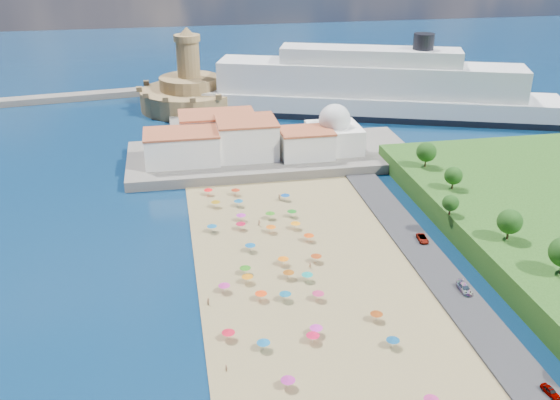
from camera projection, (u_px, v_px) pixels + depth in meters
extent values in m
plane|color=#071938|center=(283.00, 283.00, 132.39)|extent=(700.00, 700.00, 0.00)
cube|color=#59544C|center=(271.00, 156.00, 198.79)|extent=(90.00, 36.00, 3.00)
cube|color=#59544C|center=(195.00, 128.00, 226.61)|extent=(18.00, 70.00, 2.40)
cube|color=silver|center=(182.00, 148.00, 188.09)|extent=(22.00, 14.00, 9.00)
cube|color=silver|center=(247.00, 139.00, 192.78)|extent=(18.00, 16.00, 11.00)
cube|color=silver|center=(306.00, 144.00, 192.81)|extent=(16.00, 12.00, 8.00)
cube|color=silver|center=(217.00, 130.00, 202.41)|extent=(24.00, 14.00, 10.00)
cube|color=silver|center=(334.00, 138.00, 198.04)|extent=(16.00, 16.00, 8.00)
sphere|color=silver|center=(335.00, 120.00, 195.56)|extent=(10.00, 10.00, 10.00)
cylinder|color=silver|center=(335.00, 108.00, 193.99)|extent=(1.20, 1.20, 1.60)
cylinder|color=#9A7C4D|center=(191.00, 99.00, 252.32)|extent=(40.00, 40.00, 8.00)
cylinder|color=#9A7C4D|center=(190.00, 83.00, 249.63)|extent=(24.00, 24.00, 5.00)
cylinder|color=#9A7C4D|center=(188.00, 59.00, 245.71)|extent=(9.00, 9.00, 14.00)
cylinder|color=#9A7C4D|center=(187.00, 38.00, 242.32)|extent=(10.40, 10.40, 2.40)
cone|color=#9A7C4D|center=(186.00, 31.00, 241.20)|extent=(6.00, 6.00, 3.00)
cube|color=black|center=(367.00, 112.00, 245.02)|extent=(145.24, 68.09, 2.35)
cube|color=silver|center=(367.00, 104.00, 243.71)|extent=(144.17, 67.38, 8.71)
cube|color=silver|center=(369.00, 78.00, 239.51)|extent=(115.46, 54.27, 11.61)
cube|color=silver|center=(370.00, 56.00, 235.91)|extent=(68.45, 34.86, 5.81)
cylinder|color=black|center=(424.00, 41.00, 230.90)|extent=(7.74, 7.74, 5.81)
cylinder|color=gray|center=(270.00, 216.00, 159.69)|extent=(0.07, 0.07, 2.00)
cone|color=#2D8317|center=(270.00, 212.00, 159.32)|extent=(2.50, 2.50, 0.60)
cylinder|color=gray|center=(224.00, 288.00, 128.44)|extent=(0.07, 0.07, 2.00)
cone|color=#B72782|center=(224.00, 284.00, 128.07)|extent=(2.50, 2.50, 0.60)
cylinder|color=gray|center=(393.00, 343.00, 111.89)|extent=(0.07, 0.07, 2.00)
cone|color=navy|center=(393.00, 339.00, 111.52)|extent=(2.50, 2.50, 0.60)
cylinder|color=gray|center=(236.00, 192.00, 173.30)|extent=(0.07, 0.07, 2.00)
cone|color=#9D260E|center=(235.00, 189.00, 172.93)|extent=(2.50, 2.50, 0.60)
cylinder|color=gray|center=(295.00, 226.00, 154.46)|extent=(0.07, 0.07, 2.00)
cone|color=orange|center=(295.00, 222.00, 154.09)|extent=(2.50, 2.50, 0.60)
cylinder|color=gray|center=(316.00, 258.00, 139.58)|extent=(0.07, 0.07, 2.00)
cone|color=#99340D|center=(316.00, 255.00, 139.21)|extent=(2.50, 2.50, 0.60)
cylinder|color=gray|center=(216.00, 204.00, 166.03)|extent=(0.07, 0.07, 2.00)
cone|color=#976D0D|center=(216.00, 201.00, 165.65)|extent=(2.50, 2.50, 0.60)
cylinder|color=gray|center=(307.00, 277.00, 132.35)|extent=(0.07, 0.07, 2.00)
cone|color=#0F8F85|center=(307.00, 273.00, 131.97)|extent=(2.50, 2.50, 0.60)
cylinder|color=gray|center=(309.00, 238.00, 148.64)|extent=(0.07, 0.07, 2.00)
cone|color=#DE4409|center=(309.00, 234.00, 148.27)|extent=(2.50, 2.50, 0.60)
cylinder|color=gray|center=(261.00, 296.00, 125.71)|extent=(0.07, 0.07, 2.00)
cone|color=#FF3E0B|center=(261.00, 292.00, 125.34)|extent=(2.50, 2.50, 0.60)
cylinder|color=gray|center=(289.00, 275.00, 133.16)|extent=(0.07, 0.07, 2.00)
cone|color=#8D460C|center=(289.00, 271.00, 132.79)|extent=(2.50, 2.50, 0.60)
cylinder|color=gray|center=(283.00, 261.00, 138.45)|extent=(0.07, 0.07, 2.00)
cone|color=orange|center=(283.00, 258.00, 138.08)|extent=(2.50, 2.50, 0.60)
cylinder|color=gray|center=(271.00, 229.00, 152.72)|extent=(0.07, 0.07, 2.00)
cone|color=#DF5B0C|center=(271.00, 226.00, 152.35)|extent=(2.50, 2.50, 0.60)
cylinder|color=gray|center=(239.00, 203.00, 166.64)|extent=(0.07, 0.07, 2.00)
cone|color=#0E5688|center=(238.00, 200.00, 166.26)|extent=(2.50, 2.50, 0.60)
cylinder|color=gray|center=(241.00, 217.00, 158.68)|extent=(0.07, 0.07, 2.00)
cone|color=#B727A6|center=(241.00, 214.00, 158.31)|extent=(2.50, 2.50, 0.60)
cone|color=#B62770|center=(432.00, 398.00, 97.76)|extent=(2.50, 2.50, 0.60)
cylinder|color=gray|center=(292.00, 213.00, 160.79)|extent=(0.07, 0.07, 2.00)
cone|color=#147318|center=(292.00, 210.00, 160.42)|extent=(2.50, 2.50, 0.60)
cylinder|color=gray|center=(318.00, 296.00, 125.74)|extent=(0.07, 0.07, 2.00)
cone|color=#B62756|center=(318.00, 292.00, 125.37)|extent=(2.50, 2.50, 0.60)
cylinder|color=gray|center=(376.00, 317.00, 119.26)|extent=(0.07, 0.07, 2.00)
cone|color=#8D370C|center=(377.00, 313.00, 118.89)|extent=(2.50, 2.50, 0.60)
cylinder|color=gray|center=(228.00, 335.00, 113.91)|extent=(0.07, 0.07, 2.00)
cone|color=red|center=(228.00, 331.00, 113.54)|extent=(2.50, 2.50, 0.60)
cylinder|color=gray|center=(285.00, 296.00, 125.59)|extent=(0.07, 0.07, 2.00)
cone|color=#0E5D85|center=(285.00, 293.00, 125.22)|extent=(2.50, 2.50, 0.60)
cylinder|color=gray|center=(263.00, 345.00, 111.22)|extent=(0.07, 0.07, 2.00)
cone|color=#105F96|center=(263.00, 341.00, 110.85)|extent=(2.50, 2.50, 0.60)
cylinder|color=gray|center=(208.00, 192.00, 173.36)|extent=(0.07, 0.07, 2.00)
cone|color=#FF0B0F|center=(208.00, 189.00, 172.99)|extent=(2.50, 2.50, 0.60)
cylinder|color=gray|center=(316.00, 331.00, 115.18)|extent=(0.07, 0.07, 2.00)
cone|color=#C82AA5|center=(316.00, 327.00, 114.81)|extent=(2.50, 2.50, 0.60)
cylinder|color=gray|center=(241.00, 226.00, 154.21)|extent=(0.07, 0.07, 2.00)
cone|color=#AD0D2C|center=(241.00, 223.00, 153.83)|extent=(2.50, 2.50, 0.60)
cylinder|color=gray|center=(247.00, 279.00, 131.61)|extent=(0.07, 0.07, 2.00)
cone|color=orange|center=(247.00, 275.00, 131.24)|extent=(2.50, 2.50, 0.60)
cylinder|color=gray|center=(212.00, 228.00, 153.10)|extent=(0.07, 0.07, 2.00)
cone|color=#0F5A8E|center=(212.00, 225.00, 152.73)|extent=(2.50, 2.50, 0.60)
cylinder|color=gray|center=(250.00, 248.00, 144.16)|extent=(0.07, 0.07, 2.00)
cone|color=#0B5391|center=(250.00, 244.00, 143.78)|extent=(2.50, 2.50, 0.60)
cylinder|color=gray|center=(313.00, 338.00, 113.14)|extent=(0.07, 0.07, 2.00)
cone|color=red|center=(313.00, 334.00, 112.77)|extent=(2.50, 2.50, 0.60)
cylinder|color=gray|center=(288.00, 383.00, 102.22)|extent=(0.07, 0.07, 2.00)
cone|color=#A52382|center=(288.00, 379.00, 101.85)|extent=(2.50, 2.50, 0.60)
cylinder|color=gray|center=(285.00, 197.00, 170.06)|extent=(0.07, 0.07, 2.00)
cone|color=#0B4191|center=(285.00, 194.00, 169.69)|extent=(2.50, 2.50, 0.60)
cylinder|color=gray|center=(245.00, 270.00, 134.86)|extent=(0.07, 0.07, 2.00)
cone|color=#277815|center=(245.00, 267.00, 134.49)|extent=(2.50, 2.50, 0.60)
imported|color=tan|center=(279.00, 197.00, 170.66)|extent=(1.29, 1.24, 1.77)
imported|color=tan|center=(226.00, 368.00, 105.96)|extent=(0.65, 0.69, 1.58)
imported|color=tan|center=(310.00, 265.00, 137.34)|extent=(0.71, 0.66, 1.63)
imported|color=tan|center=(208.00, 302.00, 124.28)|extent=(0.97, 0.98, 1.59)
imported|color=tan|center=(260.00, 223.00, 156.16)|extent=(0.95, 0.82, 1.69)
imported|color=gray|center=(422.00, 238.00, 148.11)|extent=(2.64, 4.88, 1.30)
imported|color=gray|center=(550.00, 391.00, 100.37)|extent=(1.98, 3.79, 1.23)
imported|color=gray|center=(464.00, 288.00, 128.13)|extent=(2.09, 4.96, 1.43)
cylinder|color=#382314|center=(508.00, 233.00, 137.31)|extent=(0.50, 0.50, 3.09)
sphere|color=#14380F|center=(510.00, 221.00, 136.16)|extent=(5.55, 5.55, 5.55)
cylinder|color=#382314|center=(450.00, 210.00, 148.83)|extent=(0.50, 0.50, 2.22)
sphere|color=#14380F|center=(451.00, 203.00, 148.00)|extent=(4.00, 4.00, 4.00)
cylinder|color=#382314|center=(452.00, 184.00, 163.07)|extent=(0.50, 0.50, 2.65)
sphere|color=#14380F|center=(454.00, 175.00, 162.08)|extent=(4.77, 4.77, 4.77)
cylinder|color=#382314|center=(425.00, 161.00, 177.45)|extent=(0.50, 0.50, 3.17)
sphere|color=#14380F|center=(426.00, 152.00, 176.27)|extent=(5.71, 5.71, 5.71)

